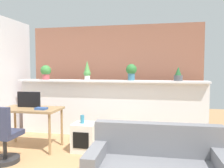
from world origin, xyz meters
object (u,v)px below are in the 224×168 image
desk (31,113)px  book_on_desk (41,109)px  potted_plant_1 (87,71)px  tv_monitor (29,99)px  potted_plant_2 (131,71)px  vase_on_shelf (82,119)px  side_cube_shelf (84,137)px  potted_plant_3 (178,75)px  potted_plant_0 (46,72)px  office_chair (2,139)px

desk → book_on_desk: 0.30m
potted_plant_1 → tv_monitor: potted_plant_1 is taller
potted_plant_2 → vase_on_shelf: bearing=-129.5°
desk → side_cube_shelf: desk is taller
potted_plant_2 → desk: potted_plant_2 is taller
book_on_desk → desk: bearing=160.2°
potted_plant_3 → side_cube_shelf: (-1.68, -0.90, -1.10)m
potted_plant_0 → potted_plant_1: (0.96, 0.03, 0.02)m
potted_plant_2 → tv_monitor: size_ratio=0.75×
potted_plant_1 → book_on_desk: potted_plant_1 is taller
tv_monitor → office_chair: size_ratio=0.50×
potted_plant_0 → tv_monitor: potted_plant_0 is taller
potted_plant_2 → side_cube_shelf: (-0.73, -0.92, -1.18)m
side_cube_shelf → book_on_desk: size_ratio=2.51×
potted_plant_1 → tv_monitor: size_ratio=0.92×
potted_plant_2 → office_chair: size_ratio=0.38×
potted_plant_0 → side_cube_shelf: 1.91m
potted_plant_3 → book_on_desk: 2.71m
potted_plant_1 → office_chair: size_ratio=0.46×
potted_plant_0 → potted_plant_1: size_ratio=0.77×
book_on_desk → tv_monitor: bearing=153.0°
vase_on_shelf → potted_plant_2: bearing=50.5°
side_cube_shelf → vase_on_shelf: bearing=-163.5°
potted_plant_0 → potted_plant_2: bearing=0.2°
book_on_desk → vase_on_shelf: bearing=11.4°
potted_plant_1 → potted_plant_3: (1.92, -0.05, -0.08)m
potted_plant_0 → book_on_desk: (0.46, -1.07, -0.64)m
office_chair → vase_on_shelf: office_chair is taller
potted_plant_3 → desk: potted_plant_3 is taller
potted_plant_1 → side_cube_shelf: potted_plant_1 is taller
tv_monitor → book_on_desk: tv_monitor is taller
potted_plant_3 → desk: 2.94m
desk → tv_monitor: size_ratio=2.41×
vase_on_shelf → book_on_desk: size_ratio=0.76×
potted_plant_1 → office_chair: bearing=-115.7°
potted_plant_3 → tv_monitor: size_ratio=0.63×
potted_plant_3 → vase_on_shelf: (-1.71, -0.91, -0.78)m
potted_plant_0 → potted_plant_3: bearing=-0.3°
potted_plant_1 → vase_on_shelf: 1.30m
potted_plant_3 → side_cube_shelf: bearing=-151.9°
potted_plant_1 → vase_on_shelf: size_ratio=2.79×
potted_plant_0 → potted_plant_3: 2.89m
tv_monitor → potted_plant_1: bearing=47.2°
desk → office_chair: (-0.05, -0.72, -0.28)m
potted_plant_0 → side_cube_shelf: potted_plant_0 is taller
potted_plant_1 → tv_monitor: (-0.86, -0.92, -0.53)m
tv_monitor → potted_plant_0: bearing=97.0°
desk → book_on_desk: bearing=-19.8°
potted_plant_0 → desk: bearing=-79.1°
potted_plant_0 → potted_plant_3: potted_plant_0 is taller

